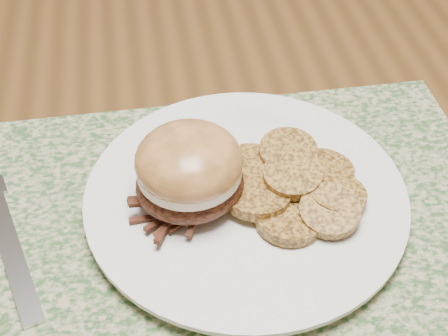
% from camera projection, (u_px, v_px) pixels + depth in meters
% --- Properties ---
extents(dining_table, '(1.50, 0.90, 0.75)m').
position_uv_depth(dining_table, '(310.00, 210.00, 0.65)').
color(dining_table, brown).
rests_on(dining_table, ground).
extents(placemat, '(0.45, 0.33, 0.00)m').
position_uv_depth(placemat, '(246.00, 222.00, 0.53)').
color(placemat, '#33572C').
rests_on(placemat, dining_table).
extents(dinner_plate, '(0.26, 0.26, 0.02)m').
position_uv_depth(dinner_plate, '(246.00, 198.00, 0.54)').
color(dinner_plate, white).
rests_on(dinner_plate, placemat).
extents(pork_sandwich, '(0.11, 0.11, 0.07)m').
position_uv_depth(pork_sandwich, '(189.00, 170.00, 0.50)').
color(pork_sandwich, black).
rests_on(pork_sandwich, dinner_plate).
extents(roasted_potatoes, '(0.14, 0.15, 0.03)m').
position_uv_depth(roasted_potatoes, '(294.00, 185.00, 0.53)').
color(roasted_potatoes, olive).
rests_on(roasted_potatoes, dinner_plate).
extents(fork, '(0.08, 0.20, 0.00)m').
position_uv_depth(fork, '(4.00, 228.00, 0.52)').
color(fork, '#BABAC2').
rests_on(fork, placemat).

